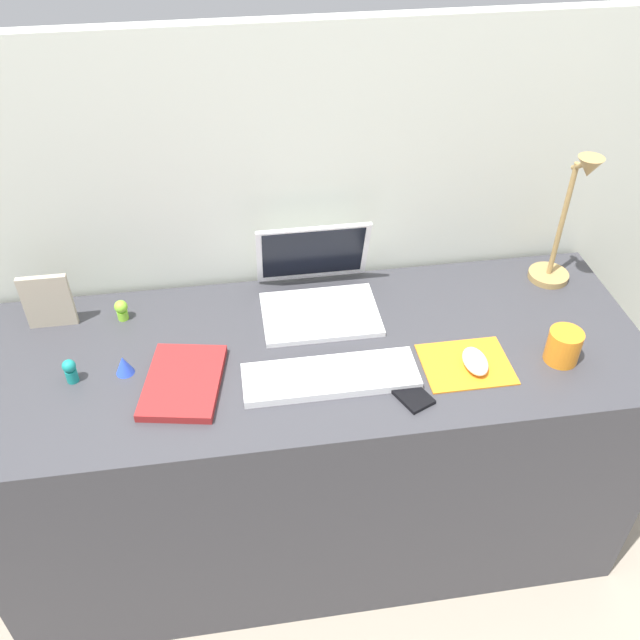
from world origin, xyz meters
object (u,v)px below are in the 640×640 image
object	(u,v)px
laptop	(317,286)
toy_figurine_lime	(122,309)
cell_phone	(407,391)
coffee_mug	(563,346)
toy_figurine_blue	(124,365)
keyboard	(330,377)
picture_frame	(48,301)
mouse	(475,361)
toy_figurine_teal	(70,370)
desk_lamp	(566,224)
notebook_pad	(183,382)

from	to	relation	value
laptop	toy_figurine_lime	size ratio (longest dim) A/B	5.31
cell_phone	coffee_mug	xyz separation A→B (m)	(0.39, 0.05, 0.04)
toy_figurine_lime	toy_figurine_blue	distance (m)	0.21
keyboard	picture_frame	xyz separation A→B (m)	(-0.67, 0.31, 0.06)
picture_frame	toy_figurine_blue	xyz separation A→B (m)	(0.19, -0.21, -0.05)
mouse	toy_figurine_teal	xyz separation A→B (m)	(-0.94, 0.10, 0.01)
laptop	toy_figurine_lime	world-z (taller)	laptop
desk_lamp	coffee_mug	size ratio (longest dim) A/B	4.67
keyboard	toy_figurine_lime	bearing A→B (deg)	148.50
coffee_mug	toy_figurine_blue	distance (m)	1.04
keyboard	notebook_pad	world-z (taller)	same
desk_lamp	notebook_pad	world-z (taller)	desk_lamp
mouse	coffee_mug	xyz separation A→B (m)	(0.21, -0.00, 0.02)
mouse	coffee_mug	distance (m)	0.22
notebook_pad	coffee_mug	distance (m)	0.90
picture_frame	notebook_pad	bearing A→B (deg)	-39.61
toy_figurine_blue	notebook_pad	bearing A→B (deg)	-24.71
laptop	mouse	bearing A→B (deg)	-42.67
toy_figurine_teal	toy_figurine_blue	bearing A→B (deg)	4.85
mouse	picture_frame	bearing A→B (deg)	162.67
keyboard	coffee_mug	size ratio (longest dim) A/B	4.86
laptop	mouse	world-z (taller)	laptop
cell_phone	desk_lamp	bearing A→B (deg)	10.56
notebook_pad	toy_figurine_teal	xyz separation A→B (m)	(-0.26, 0.05, 0.02)
cell_phone	desk_lamp	world-z (taller)	desk_lamp
toy_figurine_lime	toy_figurine_teal	distance (m)	0.24
coffee_mug	keyboard	bearing A→B (deg)	178.61
keyboard	coffee_mug	world-z (taller)	coffee_mug
laptop	toy_figurine_teal	world-z (taller)	laptop
cell_phone	laptop	bearing A→B (deg)	88.35
toy_figurine_teal	coffee_mug	bearing A→B (deg)	-4.95
toy_figurine_blue	mouse	bearing A→B (deg)	-7.47
laptop	coffee_mug	xyz separation A→B (m)	(0.55, -0.31, -0.01)
desk_lamp	notebook_pad	xyz separation A→B (m)	(-1.01, -0.25, -0.18)
picture_frame	cell_phone	bearing A→B (deg)	-24.06
laptop	coffee_mug	size ratio (longest dim) A/B	3.56
laptop	picture_frame	size ratio (longest dim) A/B	2.00
toy_figurine_lime	toy_figurine_blue	bearing A→B (deg)	-84.93
coffee_mug	mouse	bearing A→B (deg)	179.36
notebook_pad	mouse	bearing A→B (deg)	7.05
desk_lamp	picture_frame	world-z (taller)	desk_lamp
toy_figurine_blue	laptop	bearing A→B (deg)	22.25
desk_lamp	coffee_mug	bearing A→B (deg)	-109.44
desk_lamp	picture_frame	bearing A→B (deg)	179.16
coffee_mug	toy_figurine_lime	world-z (taller)	coffee_mug
laptop	notebook_pad	distance (m)	0.44
keyboard	picture_frame	distance (m)	0.74
picture_frame	desk_lamp	bearing A→B (deg)	-0.84
notebook_pad	coffee_mug	bearing A→B (deg)	7.79
keyboard	cell_phone	bearing A→B (deg)	-22.01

